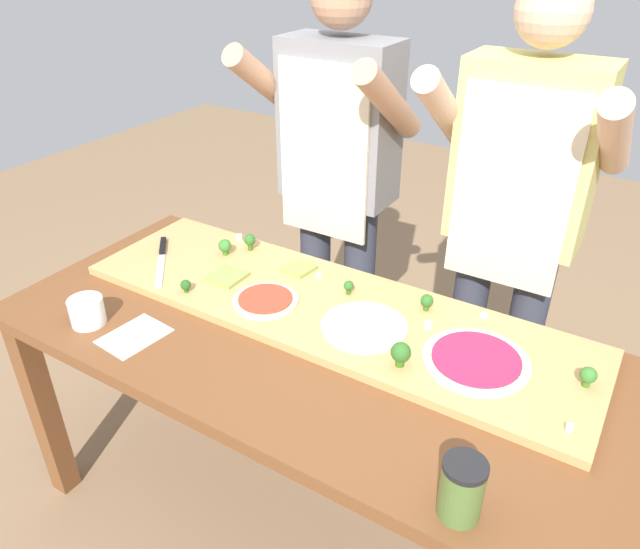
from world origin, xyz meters
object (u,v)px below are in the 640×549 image
(pizza_slice_center, at_px, (227,276))
(broccoli_floret_center_right, at_px, (427,301))
(broccoli_floret_center_left, at_px, (349,286))
(cook_right, at_px, (515,210))
(pizza_whole_tomato_red, at_px, (265,300))
(cheese_crumble_c, at_px, (319,276))
(broccoli_floret_back_left, at_px, (250,241))
(pizza_slice_far_right, at_px, (299,268))
(broccoli_floret_front_mid, at_px, (225,246))
(cheese_crumble_e, at_px, (569,428))
(cook_left, at_px, (337,171))
(chefs_knife, at_px, (162,255))
(cheese_crumble_d, at_px, (428,325))
(recipe_note, at_px, (134,336))
(pizza_whole_white_garlic, at_px, (364,326))
(broccoli_floret_front_right, at_px, (400,353))
(broccoli_floret_front_left, at_px, (186,285))
(flour_cup, at_px, (87,313))
(pizza_whole_beet_magenta, at_px, (476,360))
(cheese_crumble_b, at_px, (239,237))
(sauce_jar, at_px, (462,489))
(prep_table, at_px, (315,369))
(broccoli_floret_back_mid, at_px, (588,376))
(cheese_crumble_a, at_px, (484,316))

(pizza_slice_center, xyz_separation_m, broccoli_floret_center_right, (0.60, 0.16, 0.02))
(broccoli_floret_center_left, relative_size, cook_right, 0.03)
(cook_right, bearing_deg, pizza_whole_tomato_red, -132.20)
(broccoli_floret_center_left, distance_m, cheese_crumble_c, 0.13)
(pizza_whole_tomato_red, bearing_deg, broccoli_floret_back_left, 135.18)
(pizza_slice_far_right, distance_m, broccoli_floret_front_mid, 0.27)
(cheese_crumble_e, bearing_deg, cook_left, 146.13)
(chefs_knife, distance_m, cheese_crumble_d, 0.93)
(broccoli_floret_back_left, relative_size, recipe_note, 0.34)
(pizza_whole_white_garlic, height_order, broccoli_floret_front_right, broccoli_floret_front_right)
(broccoli_floret_center_right, xyz_separation_m, broccoli_floret_front_left, (-0.66, -0.29, -0.01))
(cheese_crumble_c, height_order, cheese_crumble_d, cheese_crumble_d)
(broccoli_floret_back_left, relative_size, flour_cup, 0.60)
(pizza_whole_beet_magenta, xyz_separation_m, cook_right, (-0.08, 0.54, 0.19))
(cheese_crumble_b, bearing_deg, broccoli_floret_front_left, -77.43)
(broccoli_floret_front_left, xyz_separation_m, cook_left, (0.13, 0.67, 0.17))
(broccoli_floret_front_mid, bearing_deg, sauce_jar, -27.84)
(prep_table, xyz_separation_m, broccoli_floret_back_mid, (0.67, 0.17, 0.15))
(cheese_crumble_a, xyz_separation_m, cheese_crumble_e, (0.30, -0.32, -0.00))
(broccoli_floret_center_left, distance_m, cheese_crumble_a, 0.40)
(broccoli_floret_back_left, distance_m, cook_right, 0.87)
(broccoli_floret_front_right, xyz_separation_m, cheese_crumble_e, (0.41, -0.01, -0.03))
(chefs_knife, relative_size, pizza_whole_beet_magenta, 0.92)
(broccoli_floret_back_left, height_order, cheese_crumble_d, broccoli_floret_back_left)
(broccoli_floret_center_left, xyz_separation_m, cook_left, (-0.29, 0.42, 0.17))
(pizza_whole_tomato_red, height_order, sauce_jar, sauce_jar)
(chefs_knife, distance_m, broccoli_floret_center_left, 0.66)
(flour_cup, bearing_deg, pizza_slice_center, 61.24)
(pizza_slice_far_right, relative_size, cheese_crumble_c, 6.08)
(pizza_whole_tomato_red, xyz_separation_m, broccoli_floret_front_mid, (-0.29, 0.17, 0.02))
(cheese_crumble_b, height_order, flour_cup, flour_cup)
(chefs_knife, bearing_deg, cheese_crumble_b, 57.69)
(pizza_whole_white_garlic, bearing_deg, flour_cup, -152.70)
(broccoli_floret_center_right, bearing_deg, cheese_crumble_c, -178.50)
(flour_cup, xyz_separation_m, cook_left, (0.29, 0.91, 0.19))
(pizza_whole_white_garlic, xyz_separation_m, cook_left, (-0.41, 0.55, 0.19))
(broccoli_floret_front_mid, distance_m, broccoli_floret_center_left, 0.47)
(broccoli_floret_front_right, bearing_deg, broccoli_floret_front_left, -178.34)
(cheese_crumble_d, bearing_deg, sauce_jar, -61.20)
(broccoli_floret_back_left, xyz_separation_m, broccoli_floret_front_right, (0.70, -0.30, 0.00))
(broccoli_floret_front_right, height_order, broccoli_floret_back_mid, broccoli_floret_front_right)
(pizza_slice_far_right, xyz_separation_m, broccoli_floret_center_right, (0.44, 0.00, 0.02))
(sauce_jar, bearing_deg, flour_cup, 177.36)
(broccoli_floret_front_left, relative_size, cook_left, 0.02)
(broccoli_floret_back_mid, bearing_deg, pizza_slice_far_right, 173.53)
(cheese_crumble_a, xyz_separation_m, cheese_crumble_b, (-0.89, 0.02, 0.00))
(broccoli_floret_back_left, bearing_deg, broccoli_floret_center_right, -2.18)
(broccoli_floret_front_mid, bearing_deg, cook_left, 66.49)
(broccoli_floret_front_left, distance_m, cheese_crumble_b, 0.36)
(broccoli_floret_back_left, relative_size, cheese_crumble_e, 3.78)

